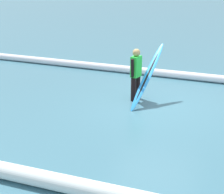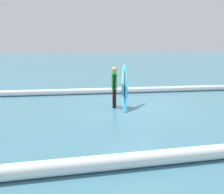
# 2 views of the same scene
# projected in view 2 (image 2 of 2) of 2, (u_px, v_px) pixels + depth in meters

# --- Properties ---
(ground_plane) EXTENTS (151.42, 151.42, 0.00)m
(ground_plane) POSITION_uv_depth(u_px,v_px,m) (134.00, 107.00, 9.42)
(ground_plane) COLOR teal
(surfer) EXTENTS (0.27, 0.56, 1.52)m
(surfer) POSITION_uv_depth(u_px,v_px,m) (114.00, 85.00, 9.23)
(surfer) COLOR black
(surfer) RESTS_ON ground_plane
(surfboard) EXTENTS (0.66, 1.81, 1.61)m
(surfboard) POSITION_uv_depth(u_px,v_px,m) (125.00, 86.00, 9.23)
(surfboard) COLOR #268CE5
(surfboard) RESTS_ON ground_plane
(wave_crest_foreground) EXTENTS (20.92, 1.45, 0.28)m
(wave_crest_foreground) POSITION_uv_depth(u_px,v_px,m) (112.00, 91.00, 12.08)
(wave_crest_foreground) COLOR white
(wave_crest_foreground) RESTS_ON ground_plane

